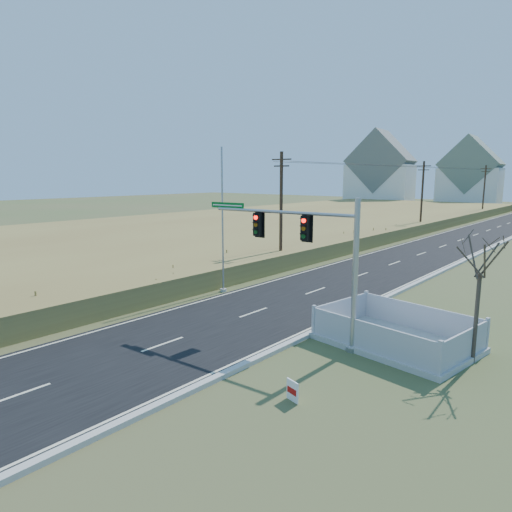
{
  "coord_description": "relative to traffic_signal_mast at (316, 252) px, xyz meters",
  "views": [
    {
      "loc": [
        14.96,
        -13.63,
        7.15
      ],
      "look_at": [
        1.26,
        2.7,
        3.4
      ],
      "focal_mm": 32.0,
      "sensor_mm": 36.0,
      "label": 1
    }
  ],
  "objects": [
    {
      "name": "utility_pole_near",
      "position": [
        -11.18,
        12.46,
        0.72
      ],
      "size": [
        1.8,
        0.26,
        9.0
      ],
      "color": "#422D1E",
      "rests_on": "ground"
    },
    {
      "name": "traffic_signal_mast",
      "position": [
        0.0,
        0.0,
        0.0
      ],
      "size": [
        7.92,
        0.77,
        6.31
      ],
      "rotation": [
        0.0,
        0.0,
        0.06
      ],
      "color": "#9EA0A5",
      "rests_on": "ground"
    },
    {
      "name": "open_sign",
      "position": [
        2.42,
        -4.99,
        -3.59
      ],
      "size": [
        0.55,
        0.21,
        0.69
      ],
      "rotation": [
        0.0,
        0.0,
        -0.29
      ],
      "color": "white",
      "rests_on": "ground"
    },
    {
      "name": "flagpole",
      "position": [
        -9.15,
        3.79,
        -0.42
      ],
      "size": [
        0.4,
        0.4,
        8.86
      ],
      "color": "#B7B5AD",
      "rests_on": "ground"
    },
    {
      "name": "reed_marsh",
      "position": [
        -28.68,
        37.46,
        -3.31
      ],
      "size": [
        38.0,
        110.0,
        1.3
      ],
      "primitive_type": "cube",
      "color": "olive",
      "rests_on": "ground"
    },
    {
      "name": "bare_tree",
      "position": [
        5.98,
        2.03,
        0.34
      ],
      "size": [
        2.01,
        2.01,
        5.34
      ],
      "color": "#4C3F33",
      "rests_on": "ground"
    },
    {
      "name": "fence_enclosure",
      "position": [
        2.91,
        1.9,
        -3.68
      ],
      "size": [
        6.71,
        5.08,
        1.41
      ],
      "rotation": [
        0.0,
        0.0,
        -0.15
      ],
      "color": "#B7B5AD",
      "rests_on": "ground"
    },
    {
      "name": "condo_nw",
      "position": [
        -42.68,
        97.46,
        3.74
      ],
      "size": [
        17.69,
        13.38,
        19.05
      ],
      "rotation": [
        0.0,
        0.0,
        0.14
      ],
      "color": "white",
      "rests_on": "ground"
    },
    {
      "name": "ground",
      "position": [
        -4.68,
        -2.54,
        -3.96
      ],
      "size": [
        260.0,
        260.0,
        0.0
      ],
      "primitive_type": "plane",
      "color": "#43572A",
      "rests_on": "ground"
    },
    {
      "name": "utility_pole_far",
      "position": [
        -11.18,
        72.46,
        0.72
      ],
      "size": [
        1.8,
        0.26,
        9.0
      ],
      "color": "#422D1E",
      "rests_on": "ground"
    },
    {
      "name": "utility_pole_mid",
      "position": [
        -11.18,
        42.46,
        0.72
      ],
      "size": [
        1.8,
        0.26,
        9.0
      ],
      "color": "#422D1E",
      "rests_on": "ground"
    },
    {
      "name": "road",
      "position": [
        -4.68,
        47.46,
        -3.93
      ],
      "size": [
        8.0,
        180.0,
        0.06
      ],
      "primitive_type": "cube",
      "color": "black",
      "rests_on": "ground"
    },
    {
      "name": "condo_nnw",
      "position": [
        -22.68,
        105.46,
        2.98
      ],
      "size": [
        14.93,
        11.17,
        17.03
      ],
      "rotation": [
        0.0,
        0.0,
        0.07
      ],
      "color": "white",
      "rests_on": "ground"
    }
  ]
}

